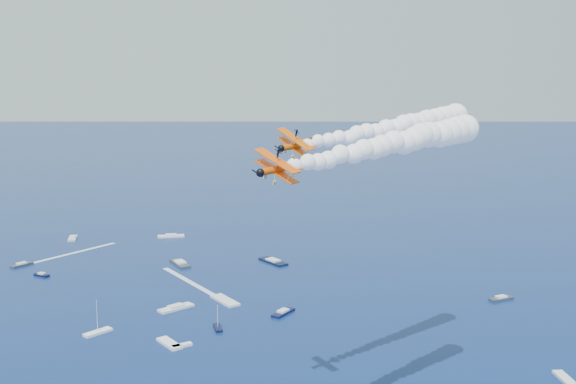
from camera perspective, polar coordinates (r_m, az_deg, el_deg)
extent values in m
cube|color=white|center=(212.71, -5.27, -8.98)|extent=(9.23, 12.59, 0.70)
cube|color=#303640|center=(267.75, -21.28, -5.67)|extent=(7.39, 7.74, 0.70)
cube|color=silver|center=(303.09, -17.49, -3.69)|extent=(4.01, 9.95, 0.70)
cube|color=white|center=(173.22, 22.05, -14.19)|extent=(2.56, 7.75, 0.70)
cube|color=#303640|center=(223.40, 17.32, -8.47)|extent=(8.52, 5.30, 0.70)
cube|color=white|center=(182.72, -9.85, -12.31)|extent=(7.33, 9.42, 0.70)
cube|color=black|center=(191.27, -5.86, -11.19)|extent=(2.70, 5.95, 0.70)
cube|color=#323943|center=(254.62, -8.97, -5.89)|extent=(8.38, 12.99, 0.70)
cube|color=#0E1233|center=(201.61, -0.41, -10.01)|extent=(7.62, 8.56, 0.70)
cube|color=black|center=(252.02, -19.82, -6.53)|extent=(5.96, 4.89, 0.70)
cube|color=silver|center=(208.05, -9.31, -9.51)|extent=(10.86, 9.17, 0.70)
cube|color=black|center=(253.96, -1.24, -5.81)|extent=(10.42, 13.35, 0.70)
cube|color=white|center=(194.15, -15.55, -11.18)|extent=(7.52, 7.12, 0.70)
cube|color=white|center=(180.93, -8.83, -12.51)|extent=(5.45, 3.75, 0.70)
cube|color=white|center=(296.99, -9.71, -3.64)|extent=(11.42, 4.35, 0.70)
cube|color=white|center=(234.07, -8.28, -7.36)|extent=(19.80, 34.39, 0.04)
cube|color=white|center=(280.20, -17.29, -4.84)|extent=(27.10, 29.41, 0.04)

